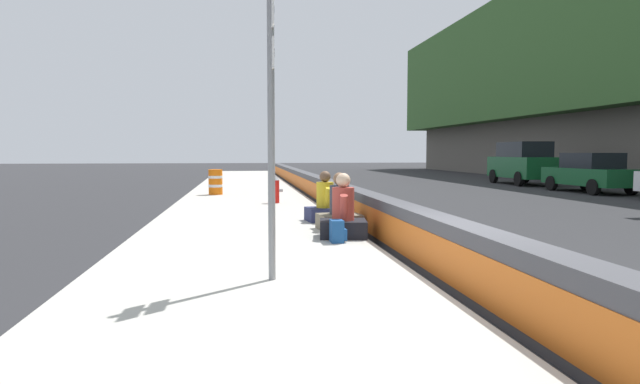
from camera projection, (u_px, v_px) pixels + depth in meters
ground_plane at (458, 288)px, 7.02m from camera, size 160.00×160.00×0.00m
sidewalk_strip at (251, 290)px, 6.65m from camera, size 80.00×4.40×0.14m
jersey_barrier at (459, 255)px, 6.99m from camera, size 76.00×0.45×0.85m
route_sign_post at (271, 114)px, 6.74m from camera, size 0.44×0.09×3.60m
fire_hydrant at (275, 189)px, 17.17m from camera, size 0.26×0.46×0.88m
seated_person_foreground at (343, 217)px, 10.27m from camera, size 0.85×0.97×1.21m
seated_person_middle at (339, 212)px, 11.32m from camera, size 0.82×0.93×1.18m
seated_person_rear at (325, 205)px, 12.70m from camera, size 0.81×0.92×1.17m
backpack at (337, 231)px, 9.70m from camera, size 0.32×0.28×0.40m
construction_barrel at (216, 182)px, 20.57m from camera, size 0.54×0.54×0.95m
parked_car_fourth at (590, 173)px, 23.43m from camera, size 4.55×2.05×1.71m
parked_car_midline at (523, 162)px, 29.18m from camera, size 4.87×2.21×2.28m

